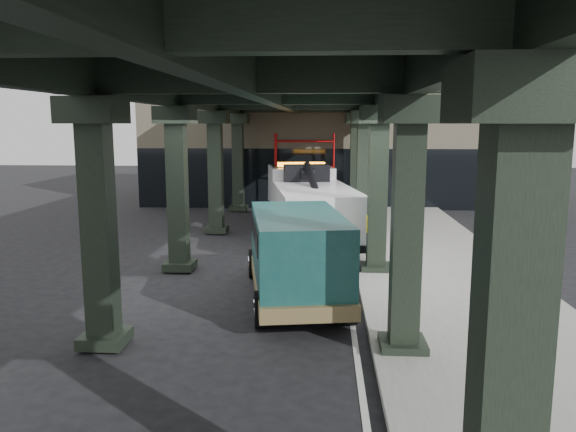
% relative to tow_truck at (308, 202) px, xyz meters
% --- Properties ---
extents(ground, '(90.00, 90.00, 0.00)m').
position_rel_tow_truck_xyz_m(ground, '(-0.39, -7.02, -1.49)').
color(ground, black).
rests_on(ground, ground).
extents(sidewalk, '(5.00, 40.00, 0.15)m').
position_rel_tow_truck_xyz_m(sidewalk, '(4.11, -5.02, -1.41)').
color(sidewalk, gray).
rests_on(sidewalk, ground).
extents(lane_stripe, '(0.12, 38.00, 0.01)m').
position_rel_tow_truck_xyz_m(lane_stripe, '(1.31, -5.02, -1.48)').
color(lane_stripe, silver).
rests_on(lane_stripe, ground).
extents(viaduct, '(7.40, 32.00, 6.40)m').
position_rel_tow_truck_xyz_m(viaduct, '(-0.79, -5.02, 3.98)').
color(viaduct, black).
rests_on(viaduct, ground).
extents(building, '(22.00, 10.00, 8.00)m').
position_rel_tow_truck_xyz_m(building, '(1.61, 12.98, 2.51)').
color(building, '#C6B793').
rests_on(building, ground).
extents(scaffolding, '(3.08, 0.88, 4.00)m').
position_rel_tow_truck_xyz_m(scaffolding, '(-0.39, 7.62, 0.62)').
color(scaffolding, red).
rests_on(scaffolding, ground).
extents(tow_truck, '(3.98, 9.55, 3.05)m').
position_rel_tow_truck_xyz_m(tow_truck, '(0.00, 0.00, 0.00)').
color(tow_truck, black).
rests_on(tow_truck, ground).
extents(towed_van, '(3.07, 5.99, 2.32)m').
position_rel_tow_truck_xyz_m(towed_van, '(-0.06, -7.76, -0.24)').
color(towed_van, '#134644').
rests_on(towed_van, ground).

